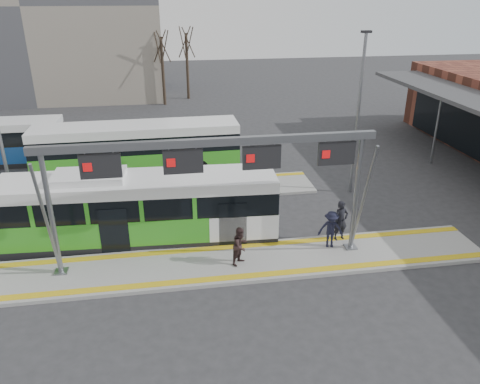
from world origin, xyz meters
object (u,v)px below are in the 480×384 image
object	(u,v)px
passenger_a	(341,221)
passenger_b	(241,246)
gantry	(214,165)
passenger_c	(331,229)
hero_bus	(139,209)

from	to	relation	value
passenger_a	passenger_b	distance (m)	4.85
gantry	passenger_a	size ratio (longest dim) A/B	7.10
passenger_a	passenger_b	bearing A→B (deg)	-175.18
passenger_b	passenger_a	bearing A→B (deg)	-29.14
passenger_b	passenger_c	size ratio (longest dim) A/B	0.97
passenger_c	passenger_a	bearing A→B (deg)	55.35
passenger_b	hero_bus	bearing A→B (deg)	99.81
passenger_a	gantry	bearing A→B (deg)	178.22
gantry	hero_bus	size ratio (longest dim) A/B	1.08
gantry	hero_bus	xyz separation A→B (m)	(-3.10, 2.52, -2.79)
hero_bus	passenger_c	distance (m)	8.40
hero_bus	passenger_b	size ratio (longest dim) A/B	7.51
passenger_a	passenger_c	size ratio (longest dim) A/B	1.10
passenger_b	passenger_c	xyz separation A→B (m)	(4.03, 0.71, 0.03)
hero_bus	passenger_c	world-z (taller)	hero_bus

